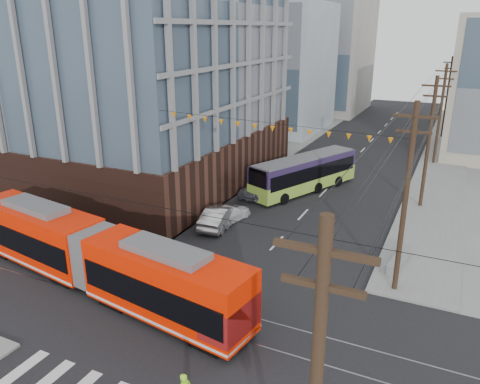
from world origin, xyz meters
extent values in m
plane|color=slate|center=(0.00, 0.00, 0.00)|extent=(160.00, 160.00, 0.00)
cube|color=#381E16|center=(-22.00, 23.00, 14.30)|extent=(30.00, 25.00, 28.60)
cube|color=#8C99A5|center=(-17.00, 52.00, 9.00)|extent=(18.00, 16.00, 18.00)
cube|color=gray|center=(-14.00, 72.00, 10.00)|extent=(16.00, 18.00, 20.00)
cylinder|color=black|center=(8.50, 56.00, 5.50)|extent=(0.30, 0.30, 11.00)
imported|color=#A9A9A9|center=(-5.13, 14.97, 0.81)|extent=(2.29, 5.11, 1.63)
imported|color=silver|center=(-4.92, 16.13, 0.65)|extent=(2.47, 4.70, 1.30)
imported|color=#4B4E57|center=(-4.94, 22.68, 0.71)|extent=(2.61, 5.24, 1.43)
cube|color=gray|center=(8.30, 14.26, 0.37)|extent=(1.45, 3.79, 0.74)
camera|label=1|loc=(10.60, -14.41, 14.44)|focal=35.00mm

